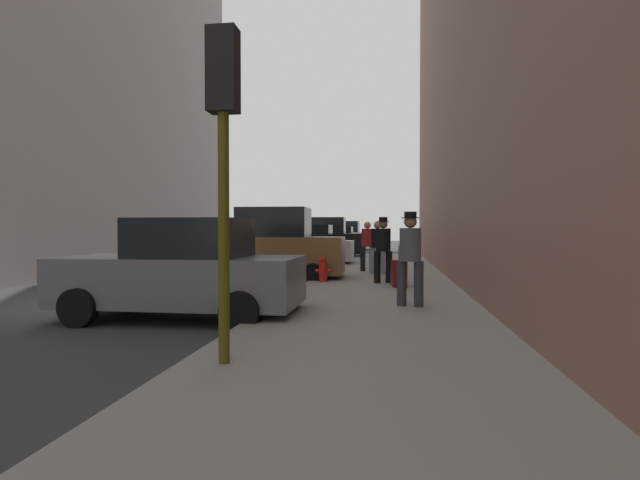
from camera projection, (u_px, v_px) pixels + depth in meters
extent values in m
plane|color=#38383A|center=(93.00, 304.00, 10.64)|extent=(120.00, 120.00, 0.00)
cube|color=gray|center=(376.00, 307.00, 9.81)|extent=(4.00, 40.00, 0.15)
cube|color=slate|center=(181.00, 280.00, 8.84)|extent=(4.20, 1.85, 0.84)
cube|color=black|center=(191.00, 238.00, 8.80)|extent=(1.89, 1.57, 0.70)
cylinder|color=black|center=(135.00, 293.00, 9.95)|extent=(0.64, 0.22, 0.64)
cylinder|color=black|center=(78.00, 308.00, 8.13)|extent=(0.64, 0.22, 0.64)
cylinder|color=black|center=(268.00, 296.00, 9.57)|extent=(0.64, 0.22, 0.64)
cylinder|color=black|center=(240.00, 311.00, 7.75)|extent=(0.64, 0.22, 0.64)
cube|color=brown|center=(268.00, 255.00, 15.16)|extent=(4.65, 1.97, 1.10)
cube|color=black|center=(274.00, 223.00, 15.12)|extent=(2.11, 1.62, 0.90)
cylinder|color=black|center=(229.00, 268.00, 16.25)|extent=(0.65, 0.24, 0.64)
cylinder|color=black|center=(210.00, 273.00, 14.43)|extent=(0.65, 0.24, 0.64)
cylinder|color=black|center=(320.00, 269.00, 15.92)|extent=(0.65, 0.24, 0.64)
cylinder|color=black|center=(313.00, 274.00, 14.09)|extent=(0.65, 0.24, 0.64)
cube|color=#B7BABF|center=(305.00, 250.00, 21.68)|extent=(4.20, 1.84, 0.84)
cube|color=black|center=(309.00, 233.00, 21.64)|extent=(1.89, 1.57, 0.70)
cylinder|color=black|center=(279.00, 257.00, 22.79)|extent=(0.64, 0.22, 0.64)
cylinder|color=black|center=(269.00, 260.00, 20.97)|extent=(0.64, 0.22, 0.64)
cylinder|color=black|center=(338.00, 258.00, 22.41)|extent=(0.64, 0.22, 0.64)
cylinder|color=black|center=(333.00, 260.00, 20.59)|extent=(0.64, 0.22, 0.64)
cube|color=black|center=(322.00, 243.00, 27.41)|extent=(4.63, 1.91, 1.10)
cube|color=black|center=(326.00, 226.00, 27.36)|extent=(2.09, 1.59, 0.90)
cylinder|color=black|center=(298.00, 252.00, 28.52)|extent=(0.64, 0.23, 0.64)
cylinder|color=black|center=(293.00, 253.00, 26.69)|extent=(0.64, 0.23, 0.64)
cylinder|color=black|center=(351.00, 252.00, 28.15)|extent=(0.64, 0.23, 0.64)
cylinder|color=black|center=(348.00, 254.00, 26.32)|extent=(0.64, 0.23, 0.64)
cube|color=#B2191E|center=(335.00, 243.00, 33.93)|extent=(4.22, 1.88, 0.84)
cube|color=black|center=(338.00, 232.00, 33.88)|extent=(1.90, 1.58, 0.70)
cylinder|color=black|center=(318.00, 247.00, 35.05)|extent=(0.64, 0.23, 0.64)
cylinder|color=black|center=(313.00, 248.00, 33.23)|extent=(0.64, 0.23, 0.64)
cylinder|color=black|center=(356.00, 248.00, 34.65)|extent=(0.64, 0.23, 0.64)
cylinder|color=black|center=(354.00, 249.00, 32.83)|extent=(0.64, 0.23, 0.64)
cube|color=silver|center=(343.00, 239.00, 39.81)|extent=(4.66, 2.00, 1.10)
cube|color=black|center=(346.00, 227.00, 39.76)|extent=(2.12, 1.63, 0.90)
cylinder|color=black|center=(327.00, 245.00, 40.99)|extent=(0.65, 0.24, 0.64)
cylinder|color=black|center=(323.00, 246.00, 39.17)|extent=(0.65, 0.24, 0.64)
cylinder|color=black|center=(363.00, 245.00, 40.47)|extent=(0.65, 0.24, 0.64)
cylinder|color=black|center=(361.00, 246.00, 38.66)|extent=(0.65, 0.24, 0.64)
cylinder|color=red|center=(323.00, 272.00, 13.77)|extent=(0.22, 0.22, 0.55)
sphere|color=red|center=(323.00, 260.00, 13.76)|extent=(0.20, 0.20, 0.20)
cylinder|color=red|center=(317.00, 271.00, 13.79)|extent=(0.10, 0.09, 0.09)
cylinder|color=red|center=(329.00, 271.00, 13.75)|extent=(0.10, 0.09, 0.09)
cylinder|color=#514C0F|center=(224.00, 196.00, 5.36)|extent=(0.12, 0.12, 3.60)
cube|color=black|center=(223.00, 70.00, 5.33)|extent=(0.32, 0.24, 0.90)
sphere|color=red|center=(227.00, 48.00, 5.45)|extent=(0.14, 0.14, 0.14)
sphere|color=yellow|center=(227.00, 74.00, 5.46)|extent=(0.14, 0.14, 0.14)
sphere|color=green|center=(227.00, 100.00, 5.46)|extent=(0.14, 0.14, 0.14)
cylinder|color=black|center=(377.00, 267.00, 13.42)|extent=(0.22, 0.22, 0.85)
cylinder|color=black|center=(389.00, 267.00, 13.46)|extent=(0.22, 0.22, 0.85)
cylinder|color=black|center=(383.00, 240.00, 13.42)|extent=(0.49, 0.49, 0.62)
sphere|color=#997051|center=(383.00, 224.00, 13.42)|extent=(0.24, 0.24, 0.24)
cylinder|color=black|center=(383.00, 221.00, 13.41)|extent=(0.34, 0.34, 0.02)
cylinder|color=black|center=(383.00, 219.00, 13.41)|extent=(0.23, 0.23, 0.11)
cylinder|color=#728CB2|center=(382.00, 261.00, 16.09)|extent=(0.19, 0.19, 0.85)
cylinder|color=#728CB2|center=(372.00, 261.00, 16.16)|extent=(0.19, 0.19, 0.85)
cylinder|color=black|center=(377.00, 238.00, 16.11)|extent=(0.43, 0.43, 0.62)
sphere|color=tan|center=(377.00, 225.00, 16.10)|extent=(0.24, 0.24, 0.24)
cylinder|color=#333338|center=(402.00, 283.00, 9.43)|extent=(0.22, 0.22, 0.85)
cylinder|color=#333338|center=(419.00, 284.00, 9.31)|extent=(0.22, 0.22, 0.85)
cylinder|color=#4C5156|center=(410.00, 245.00, 9.36)|extent=(0.48, 0.48, 0.62)
sphere|color=#997051|center=(410.00, 222.00, 9.35)|extent=(0.24, 0.24, 0.24)
cylinder|color=black|center=(410.00, 218.00, 9.34)|extent=(0.34, 0.34, 0.02)
cylinder|color=black|center=(410.00, 215.00, 9.34)|extent=(0.23, 0.23, 0.11)
cylinder|color=black|center=(363.00, 259.00, 17.23)|extent=(0.21, 0.21, 0.85)
cylinder|color=black|center=(372.00, 259.00, 17.25)|extent=(0.21, 0.21, 0.85)
cylinder|color=#A51E23|center=(367.00, 238.00, 17.23)|extent=(0.47, 0.47, 0.62)
sphere|color=tan|center=(367.00, 225.00, 17.22)|extent=(0.24, 0.24, 0.24)
cube|color=#591414|center=(399.00, 273.00, 12.63)|extent=(0.42, 0.59, 0.68)
cylinder|color=#333333|center=(399.00, 253.00, 12.61)|extent=(0.02, 0.02, 0.36)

